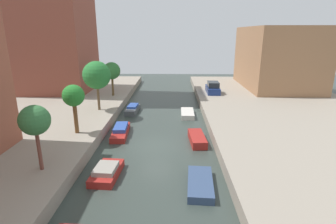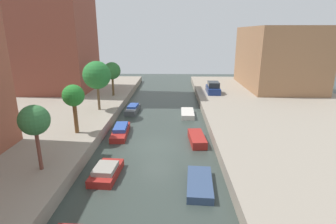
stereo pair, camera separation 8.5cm
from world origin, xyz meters
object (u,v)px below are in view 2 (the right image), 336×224
object	(u,v)px
moored_boat_left_2	(106,172)
moored_boat_right_4	(188,114)
moored_boat_right_3	(197,139)
moored_boat_right_2	(200,184)
street_tree_1	(34,121)
moored_boat_left_4	(133,109)
moored_boat_left_3	(121,131)
street_tree_3	(97,75)
low_block_right	(278,58)
parked_car	(213,88)
street_tree_4	(112,71)
street_tree_2	(73,97)

from	to	relation	value
moored_boat_left_2	moored_boat_right_4	xyz separation A→B (m)	(6.24, 13.97, -0.08)
moored_boat_right_3	moored_boat_right_2	bearing A→B (deg)	-93.36
street_tree_1	moored_boat_right_4	size ratio (longest dim) A/B	1.18
moored_boat_left_4	moored_boat_left_3	bearing A→B (deg)	-90.37
moored_boat_right_4	street_tree_3	bearing A→B (deg)	-174.41
low_block_right	moored_boat_right_2	xyz separation A→B (m)	(-14.77, -28.16, -5.45)
moored_boat_left_3	moored_boat_left_4	xyz separation A→B (m)	(0.05, 7.59, 0.01)
parked_car	moored_boat_left_2	size ratio (longest dim) A/B	1.20
street_tree_3	moored_boat_left_4	distance (m)	6.23
street_tree_3	moored_boat_right_3	xyz separation A→B (m)	(10.66, -6.93, -4.62)
moored_boat_left_2	street_tree_4	bearing A→B (deg)	101.02
street_tree_4	moored_boat_left_2	distance (m)	21.06
parked_car	moored_boat_left_2	distance (m)	24.45
moored_boat_left_4	street_tree_3	bearing A→B (deg)	-145.19
street_tree_1	street_tree_3	bearing A→B (deg)	90.00
street_tree_4	parked_car	world-z (taller)	street_tree_4
low_block_right	street_tree_4	world-z (taller)	low_block_right
moored_boat_left_3	street_tree_3	bearing A→B (deg)	123.37
street_tree_2	moored_boat_right_2	xyz separation A→B (m)	(10.23, -6.88, -4.02)
street_tree_1	moored_boat_left_3	bearing A→B (deg)	68.52
low_block_right	street_tree_4	distance (m)	25.91
low_block_right	street_tree_2	distance (m)	32.87
street_tree_4	moored_boat_right_4	distance (m)	12.68
parked_car	moored_boat_left_3	world-z (taller)	parked_car
moored_boat_left_3	moored_boat_right_4	distance (m)	9.17
low_block_right	parked_car	bearing A→B (deg)	-155.67
street_tree_3	moored_boat_right_2	xyz separation A→B (m)	(10.23, -14.18, -4.71)
street_tree_4	moored_boat_left_3	distance (m)	13.57
street_tree_3	street_tree_4	world-z (taller)	street_tree_3
street_tree_1	moored_boat_right_2	world-z (taller)	street_tree_1
parked_car	moored_boat_right_4	world-z (taller)	parked_car
parked_car	moored_boat_right_4	bearing A→B (deg)	-116.70
low_block_right	moored_boat_right_4	distance (m)	20.43
street_tree_2	moored_boat_right_2	bearing A→B (deg)	-33.90
low_block_right	moored_boat_left_2	world-z (taller)	low_block_right
street_tree_1	moored_boat_left_2	xyz separation A→B (m)	(3.95, 0.88, -3.95)
moored_boat_left_3	moored_boat_left_4	world-z (taller)	moored_boat_left_3
moored_boat_right_3	moored_boat_right_4	world-z (taller)	moored_boat_right_3
street_tree_3	street_tree_4	bearing A→B (deg)	90.00
moored_boat_left_4	moored_boat_right_3	world-z (taller)	moored_boat_left_4
low_block_right	street_tree_1	xyz separation A→B (m)	(-25.00, -27.84, -1.40)
street_tree_1	street_tree_2	distance (m)	6.55
street_tree_2	moored_boat_right_2	world-z (taller)	street_tree_2
street_tree_3	street_tree_1	bearing A→B (deg)	-90.00
low_block_right	moored_boat_right_4	world-z (taller)	low_block_right
street_tree_2	moored_boat_right_3	distance (m)	11.36
moored_boat_left_2	moored_boat_left_3	distance (m)	7.81
street_tree_2	street_tree_4	xyz separation A→B (m)	(-0.00, 14.61, 0.15)
low_block_right	moored_boat_right_2	size ratio (longest dim) A/B	3.93
street_tree_2	moored_boat_right_4	xyz separation A→B (m)	(10.19, 8.30, -3.99)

